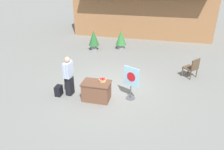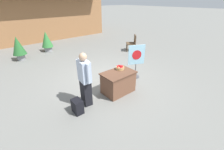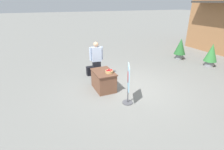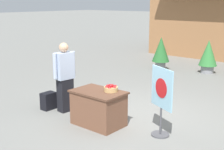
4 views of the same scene
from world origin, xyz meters
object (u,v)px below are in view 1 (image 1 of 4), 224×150
at_px(poster_board, 131,81).
at_px(potted_plant_near_right, 121,39).
at_px(patio_chair, 192,67).
at_px(display_table, 97,91).
at_px(backpack, 59,91).
at_px(apple_basket, 103,80).
at_px(person_visitor, 69,76).
at_px(potted_plant_far_left, 94,39).

bearing_deg(poster_board, potted_plant_near_right, -139.42).
bearing_deg(patio_chair, display_table, 78.06).
relative_size(display_table, backpack, 2.64).
bearing_deg(potted_plant_near_right, apple_basket, -85.60).
relative_size(backpack, potted_plant_near_right, 0.34).
xyz_separation_m(backpack, patio_chair, (5.45, 2.97, 0.34)).
distance_m(apple_basket, backpack, 1.94).
xyz_separation_m(backpack, potted_plant_near_right, (1.36, 6.28, 0.46)).
relative_size(poster_board, patio_chair, 1.40).
xyz_separation_m(person_visitor, potted_plant_far_left, (-0.70, 5.51, -0.12)).
height_order(poster_board, potted_plant_far_left, poster_board).
bearing_deg(apple_basket, potted_plant_near_right, 94.40).
bearing_deg(potted_plant_far_left, backpack, -87.18).
bearing_deg(backpack, person_visitor, 24.02).
xyz_separation_m(apple_basket, potted_plant_near_right, (-0.47, 6.07, -0.15)).
distance_m(person_visitor, patio_chair, 5.76).
height_order(patio_chair, potted_plant_near_right, potted_plant_near_right).
height_order(apple_basket, person_visitor, person_visitor).
xyz_separation_m(backpack, potted_plant_far_left, (-0.28, 5.70, 0.51)).
bearing_deg(potted_plant_far_left, person_visitor, -82.76).
bearing_deg(display_table, patio_chair, 37.21).
bearing_deg(apple_basket, display_table, -144.21).
distance_m(display_table, patio_chair, 4.82).
bearing_deg(potted_plant_far_left, patio_chair, -25.45).
bearing_deg(person_visitor, apple_basket, 7.24).
height_order(backpack, potted_plant_near_right, potted_plant_near_right).
distance_m(display_table, potted_plant_far_left, 5.96).
bearing_deg(patio_chair, poster_board, 85.90).
xyz_separation_m(display_table, potted_plant_near_right, (-0.25, 6.23, 0.30)).
bearing_deg(display_table, person_visitor, 173.76).
relative_size(backpack, patio_chair, 0.43).
distance_m(display_table, apple_basket, 0.52).
relative_size(display_table, person_visitor, 0.67).
xyz_separation_m(display_table, apple_basket, (0.22, 0.16, 0.44)).
xyz_separation_m(person_visitor, backpack, (-0.42, -0.19, -0.64)).
bearing_deg(person_visitor, backpack, -149.74).
relative_size(poster_board, potted_plant_near_right, 1.12).
relative_size(display_table, patio_chair, 1.13).
xyz_separation_m(apple_basket, person_visitor, (-1.41, -0.02, 0.03)).
height_order(backpack, patio_chair, patio_chair).
bearing_deg(patio_chair, potted_plant_far_left, 15.40).
relative_size(patio_chair, potted_plant_far_left, 0.78).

